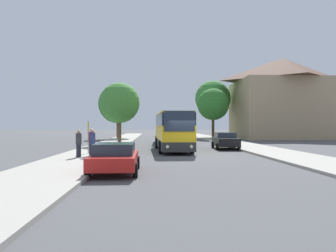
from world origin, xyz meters
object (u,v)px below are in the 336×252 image
bus_middle (166,129)px  pedestrian_waiting_near (91,142)px  bus_front (173,131)px  bus_stop_sign (88,133)px  tree_right_mid (213,104)px  parked_car_right_near (225,140)px  parked_car_left_curb (115,157)px  tree_right_near (213,99)px  tree_left_near (119,103)px  pedestrian_waiting_far (79,143)px  tree_left_far (118,104)px  pedestrian_walking_back (92,143)px

bus_middle → pedestrian_waiting_near: (-5.76, -18.85, -0.64)m
bus_front → bus_stop_sign: bearing=-148.5°
tree_right_mid → parked_car_right_near: bearing=-97.7°
parked_car_left_curb → pedestrian_waiting_near: size_ratio=2.58×
pedestrian_waiting_near → tree_right_near: (14.58, 34.96, 5.82)m
tree_right_near → parked_car_left_curb: bearing=-106.3°
parked_car_left_curb → tree_left_near: 20.28m
parked_car_left_curb → tree_right_near: size_ratio=0.47×
bus_front → pedestrian_waiting_near: bearing=-135.2°
bus_middle → parked_car_left_curb: size_ratio=2.24×
parked_car_left_curb → pedestrian_waiting_far: bearing=115.8°
parked_car_right_near → bus_stop_sign: (-11.26, -5.84, 0.78)m
bus_stop_sign → tree_left_far: 29.23m
parked_car_left_curb → tree_left_far: tree_left_far is taller
pedestrian_waiting_far → bus_front: bearing=1.2°
pedestrian_waiting_near → bus_middle: bearing=-42.2°
pedestrian_waiting_far → tree_left_near: tree_left_near is taller
tree_left_far → tree_right_mid: (15.23, -0.93, -0.09)m
bus_stop_sign → tree_left_near: size_ratio=0.35×
bus_stop_sign → parked_car_left_curb: bearing=-71.7°
tree_left_near → tree_right_mid: size_ratio=0.82×
tree_right_near → pedestrian_waiting_near: bearing=-112.6°
bus_stop_sign → bus_middle: bearing=69.5°
tree_left_far → tree_right_mid: size_ratio=1.08×
bus_middle → pedestrian_waiting_far: (-6.36, -19.90, -0.68)m
tree_right_mid → bus_stop_sign: bearing=-117.0°
parked_car_left_curb → tree_right_mid: size_ratio=0.59×
bus_front → tree_right_mid: bearing=69.7°
parked_car_left_curb → tree_left_near: bearing=94.4°
pedestrian_walking_back → tree_left_near: (0.33, 13.65, 3.49)m
parked_car_right_near → tree_right_mid: 22.86m
pedestrian_waiting_far → pedestrian_walking_back: (0.80, 0.32, 0.01)m
bus_front → parked_car_left_curb: (-3.41, -13.02, -1.00)m
tree_right_near → bus_middle: bearing=-118.7°
bus_front → parked_car_right_near: size_ratio=2.26×
pedestrian_waiting_near → pedestrian_walking_back: size_ratio=1.02×
bus_middle → tree_right_near: (8.81, 16.10, 5.18)m
pedestrian_walking_back → parked_car_left_curb: bearing=-153.3°
bus_stop_sign → tree_left_near: (1.12, 10.99, 2.95)m
parked_car_left_curb → tree_left_far: (-3.88, 37.78, 4.90)m
bus_front → tree_right_near: tree_right_near is taller
pedestrian_waiting_near → tree_left_far: 31.24m
parked_car_right_near → pedestrian_waiting_near: bearing=38.8°
bus_stop_sign → tree_right_mid: (14.28, 28.01, 3.95)m
parked_car_right_near → tree_left_far: (-12.22, 23.09, 4.82)m
parked_car_right_near → tree_right_mid: tree_right_mid is taller
tree_left_near → tree_right_mid: (13.16, 17.02, 1.00)m
bus_stop_sign → pedestrian_walking_back: size_ratio=1.30×
parked_car_left_curb → tree_right_near: 44.05m
bus_front → pedestrian_walking_back: bearing=-131.0°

